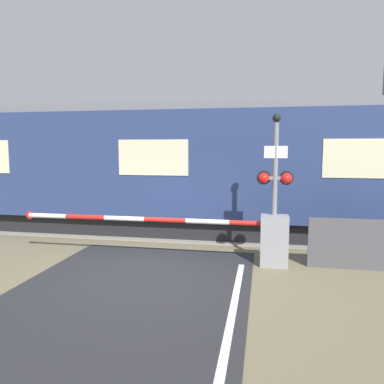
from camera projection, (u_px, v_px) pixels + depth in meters
ground_plane at (145, 275)px, 7.70m from camera, size 80.00×80.00×0.00m
track_bed at (187, 230)px, 11.85m from camera, size 36.00×3.20×0.13m
train at (167, 168)px, 11.73m from camera, size 19.67×3.07×3.88m
crossing_barrier at (247, 236)px, 8.36m from camera, size 6.38×0.44×1.13m
signal_post at (275, 181)px, 8.18m from camera, size 0.79×0.26×3.33m
catenary_pole at (384, 137)px, 12.42m from camera, size 0.20×1.90×5.68m
roadside_fence at (370, 245)px, 7.96m from camera, size 2.54×0.06×1.10m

